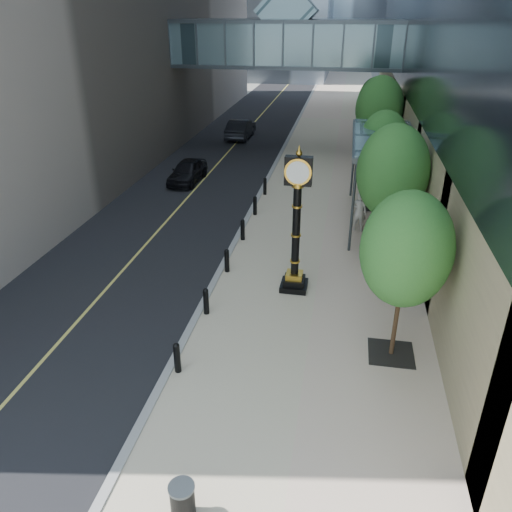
# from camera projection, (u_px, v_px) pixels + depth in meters

# --- Properties ---
(ground) EXTENTS (320.00, 320.00, 0.00)m
(ground) POSITION_uv_depth(u_px,v_px,m) (262.00, 408.00, 13.58)
(ground) COLOR gray
(ground) RESTS_ON ground
(road) EXTENTS (8.00, 180.00, 0.02)m
(road) POSITION_uv_depth(u_px,v_px,m) (260.00, 117.00, 49.93)
(road) COLOR black
(road) RESTS_ON ground
(sidewalk) EXTENTS (8.00, 180.00, 0.06)m
(sidewalk) POSITION_uv_depth(u_px,v_px,m) (340.00, 119.00, 48.65)
(sidewalk) COLOR #BFB193
(sidewalk) RESTS_ON ground
(curb) EXTENTS (0.25, 180.00, 0.07)m
(curb) POSITION_uv_depth(u_px,v_px,m) (299.00, 118.00, 49.28)
(curb) COLOR gray
(curb) RESTS_ON ground
(skywalk) EXTENTS (17.00, 4.20, 5.80)m
(skywalk) POSITION_uv_depth(u_px,v_px,m) (287.00, 40.00, 35.29)
(skywalk) COLOR slate
(skywalk) RESTS_ON ground
(entrance_canopy) EXTENTS (3.00, 8.00, 4.38)m
(entrance_canopy) POSITION_uv_depth(u_px,v_px,m) (384.00, 140.00, 23.49)
(entrance_canopy) COLOR #383F44
(entrance_canopy) RESTS_ON ground
(bollard_row) EXTENTS (0.20, 16.20, 0.90)m
(bollard_row) POSITION_uv_depth(u_px,v_px,m) (235.00, 245.00, 21.71)
(bollard_row) COLOR black
(bollard_row) RESTS_ON sidewalk
(street_trees) EXTENTS (2.96, 28.58, 6.09)m
(street_trees) POSITION_uv_depth(u_px,v_px,m) (384.00, 137.00, 25.48)
(street_trees) COLOR black
(street_trees) RESTS_ON sidewalk
(street_clock) EXTENTS (1.03, 1.03, 5.40)m
(street_clock) POSITION_uv_depth(u_px,v_px,m) (296.00, 233.00, 18.23)
(street_clock) COLOR black
(street_clock) RESTS_ON sidewalk
(trash_bin) EXTENTS (0.68, 0.68, 0.90)m
(trash_bin) POSITION_uv_depth(u_px,v_px,m) (183.00, 503.00, 10.39)
(trash_bin) COLOR black
(trash_bin) RESTS_ON sidewalk
(pedestrian) EXTENTS (0.81, 0.64, 1.95)m
(pedestrian) POSITION_uv_depth(u_px,v_px,m) (359.00, 212.00, 23.83)
(pedestrian) COLOR #B2AEA4
(pedestrian) RESTS_ON sidewalk
(car_near) EXTENTS (1.79, 4.08, 1.37)m
(car_near) POSITION_uv_depth(u_px,v_px,m) (187.00, 171.00, 30.90)
(car_near) COLOR black
(car_near) RESTS_ON road
(car_far) EXTENTS (1.76, 4.75, 1.55)m
(car_far) POSITION_uv_depth(u_px,v_px,m) (241.00, 129.00, 41.35)
(car_far) COLOR black
(car_far) RESTS_ON road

